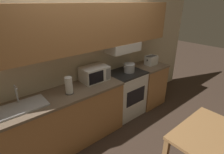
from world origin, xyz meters
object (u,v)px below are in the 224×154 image
object	(u,v)px
cooking_pot	(129,68)
dining_table	(214,144)
microwave	(94,74)
sink_basin	(21,107)
stove_range	(126,93)
paper_towel_roll	(69,85)
toaster	(151,60)

from	to	relation	value
cooking_pot	dining_table	size ratio (longest dim) A/B	0.32
microwave	sink_basin	xyz separation A→B (m)	(-1.17, -0.09, -0.10)
stove_range	microwave	xyz separation A→B (m)	(-0.66, 0.08, 0.57)
microwave	stove_range	bearing A→B (deg)	-6.99
cooking_pot	paper_towel_roll	world-z (taller)	paper_towel_roll
sink_basin	paper_towel_roll	distance (m)	0.65
dining_table	sink_basin	bearing A→B (deg)	131.67
toaster	paper_towel_roll	distance (m)	1.89
stove_range	microwave	world-z (taller)	microwave
cooking_pot	sink_basin	bearing A→B (deg)	179.69
stove_range	toaster	bearing A→B (deg)	-1.65
cooking_pot	paper_towel_roll	xyz separation A→B (m)	(-1.24, -0.03, 0.04)
stove_range	microwave	size ratio (longest dim) A/B	2.05
cooking_pot	toaster	distance (m)	0.64
stove_range	cooking_pot	world-z (taller)	cooking_pot
cooking_pot	microwave	bearing A→B (deg)	171.82
stove_range	toaster	distance (m)	0.88
stove_range	paper_towel_roll	distance (m)	1.32
sink_basin	paper_towel_roll	world-z (taller)	sink_basin
paper_towel_roll	microwave	bearing A→B (deg)	13.98
microwave	sink_basin	distance (m)	1.18
toaster	paper_towel_roll	size ratio (longest dim) A/B	1.02
cooking_pot	sink_basin	xyz separation A→B (m)	(-1.88, 0.01, -0.07)
stove_range	dining_table	bearing A→B (deg)	-99.61
microwave	dining_table	bearing A→B (deg)	-78.66
toaster	cooking_pot	bearing A→B (deg)	-179.84
cooking_pot	microwave	xyz separation A→B (m)	(-0.71, 0.10, 0.04)
sink_basin	microwave	bearing A→B (deg)	4.52
toaster	dining_table	distance (m)	2.01
paper_towel_roll	dining_table	size ratio (longest dim) A/B	0.27
stove_range	toaster	size ratio (longest dim) A/B	3.55
toaster	microwave	bearing A→B (deg)	175.75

